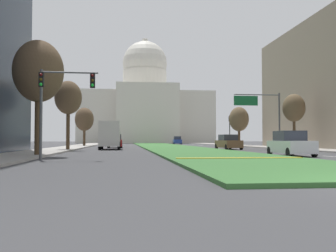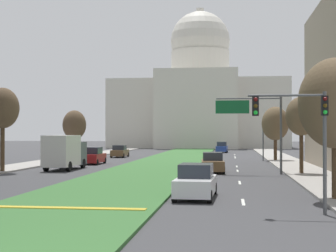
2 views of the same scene
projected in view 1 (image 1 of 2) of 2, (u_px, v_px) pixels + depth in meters
The scene contains 21 objects.
ground_plane at pixel (162, 146), 64.41m from camera, with size 260.00×260.00×0.00m, color #3D3D3F.
grass_median at pixel (166, 146), 58.93m from camera, with size 7.99×99.52×0.14m, color #386B33.
median_curb_nose at pixel (240, 158), 21.15m from camera, with size 7.20×0.50×0.04m, color gold.
lane_dashes_right at pixel (224, 147), 54.55m from camera, with size 0.16×55.91×0.01m.
sidewalk_left at pixel (71, 147), 51.87m from camera, with size 4.00×99.52×0.15m, color #9E9991.
sidewalk_right at pixel (263, 147), 55.01m from camera, with size 4.00×99.52×0.15m, color #9E9991.
capitol_building at pixel (145, 109), 118.85m from camera, with size 39.71×29.94×33.10m.
traffic_light_near_left at pixel (56, 94), 21.62m from camera, with size 3.34×0.35×5.20m.
traffic_light_far_right at pixel (230, 127), 63.42m from camera, with size 0.28×0.35×5.20m.
overhead_guide_sign at pixel (262, 109), 43.36m from camera, with size 5.50×0.20×6.50m.
street_tree_left_near at pixel (38, 72), 25.97m from camera, with size 3.42×3.42×8.02m.
street_tree_left_mid at pixel (68, 98), 39.71m from camera, with size 2.82×2.82×7.34m.
street_tree_right_mid at pixel (294, 108), 43.43m from camera, with size 2.55×2.55×6.40m.
street_tree_left_far at pixel (84, 120), 61.46m from camera, with size 3.04×3.04×6.33m.
street_tree_right_far at pixel (239, 119), 62.92m from camera, with size 3.25×3.25×6.58m.
sedan_lead_stopped at pixel (290, 144), 27.02m from camera, with size 2.12×4.60×1.80m.
sedan_midblock at pixel (228, 142), 44.12m from camera, with size 2.21×4.73×1.73m.
sedan_distant at pixel (115, 142), 52.20m from camera, with size 1.98×4.32×1.87m.
sedan_far_horizon at pixel (115, 141), 67.37m from camera, with size 1.90×4.35×1.69m.
sedan_very_far at pixel (177, 141), 86.90m from camera, with size 2.06×4.44×1.83m.
box_truck_delivery at pixel (110, 135), 43.96m from camera, with size 2.40×6.40×3.20m.
Camera 1 is at (-6.43, -8.89, 1.21)m, focal length 40.44 mm.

